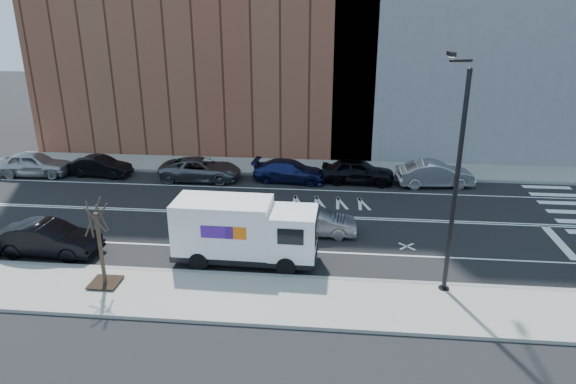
% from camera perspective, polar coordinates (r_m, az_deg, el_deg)
% --- Properties ---
extents(ground, '(120.00, 120.00, 0.00)m').
position_cam_1_polar(ground, '(28.69, 0.32, -2.65)').
color(ground, black).
rests_on(ground, ground).
extents(sidewalk_near, '(44.00, 3.60, 0.15)m').
position_cam_1_polar(sidewalk_near, '(20.87, -1.97, -11.84)').
color(sidewalk_near, gray).
rests_on(sidewalk_near, ground).
extents(sidewalk_far, '(44.00, 3.60, 0.15)m').
position_cam_1_polar(sidewalk_far, '(36.91, 1.58, 2.75)').
color(sidewalk_far, gray).
rests_on(sidewalk_far, ground).
extents(curb_near, '(44.00, 0.25, 0.17)m').
position_cam_1_polar(curb_near, '(22.40, -1.36, -9.39)').
color(curb_near, gray).
rests_on(curb_near, ground).
extents(curb_far, '(44.00, 0.25, 0.17)m').
position_cam_1_polar(curb_far, '(35.20, 1.37, 1.89)').
color(curb_far, gray).
rests_on(curb_far, ground).
extents(road_markings, '(40.00, 8.60, 0.01)m').
position_cam_1_polar(road_markings, '(28.69, 0.32, -2.64)').
color(road_markings, white).
rests_on(road_markings, ground).
extents(bldg_brick, '(26.00, 10.00, 22.00)m').
position_cam_1_polar(bldg_brick, '(43.20, -8.89, 19.80)').
color(bldg_brick, brown).
rests_on(bldg_brick, ground).
extents(streetlight, '(0.44, 4.02, 9.34)m').
position_cam_1_polar(streetlight, '(20.85, 18.04, 2.27)').
color(streetlight, black).
rests_on(streetlight, ground).
extents(street_tree, '(1.20, 1.20, 3.75)m').
position_cam_1_polar(street_tree, '(22.46, -20.01, -6.69)').
color(street_tree, black).
rests_on(street_tree, ground).
extents(fedex_van, '(6.55, 2.44, 2.97)m').
position_cam_1_polar(fedex_van, '(23.19, -4.92, -4.30)').
color(fedex_van, black).
rests_on(fedex_van, ground).
extents(far_parked_a, '(5.03, 2.24, 1.68)m').
position_cam_1_polar(far_parked_a, '(39.20, -26.38, 2.83)').
color(far_parked_a, '#A6A7AB').
rests_on(far_parked_a, ground).
extents(far_parked_b, '(4.29, 1.87, 1.37)m').
position_cam_1_polar(far_parked_b, '(37.34, -20.09, 2.69)').
color(far_parked_b, black).
rests_on(far_parked_b, ground).
extents(far_parked_c, '(5.37, 2.49, 1.49)m').
position_cam_1_polar(far_parked_c, '(34.76, -9.68, 2.51)').
color(far_parked_c, '#55575E').
rests_on(far_parked_c, ground).
extents(far_parked_d, '(5.08, 2.41, 1.43)m').
position_cam_1_polar(far_parked_d, '(34.02, 0.24, 2.36)').
color(far_parked_d, '#161D4E').
rests_on(far_parked_d, ground).
extents(far_parked_e, '(4.89, 2.20, 1.63)m').
position_cam_1_polar(far_parked_e, '(34.00, 7.76, 2.33)').
color(far_parked_e, black).
rests_on(far_parked_e, ground).
extents(far_parked_f, '(5.06, 2.27, 1.61)m').
position_cam_1_polar(far_parked_f, '(34.42, 16.02, 1.93)').
color(far_parked_f, '#A2A1A6').
rests_on(far_parked_f, ground).
extents(driving_sedan, '(4.18, 1.47, 1.38)m').
position_cam_1_polar(driving_sedan, '(26.21, 3.05, -3.33)').
color(driving_sedan, '#98989C').
rests_on(driving_sedan, ground).
extents(near_parked_rear_a, '(4.88, 1.90, 1.58)m').
position_cam_1_polar(near_parked_rear_a, '(26.58, -25.08, -4.75)').
color(near_parked_rear_a, black).
rests_on(near_parked_rear_a, ground).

